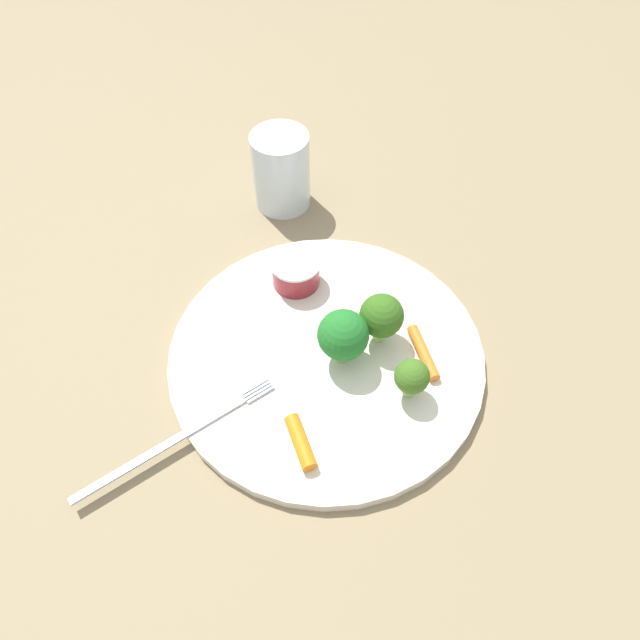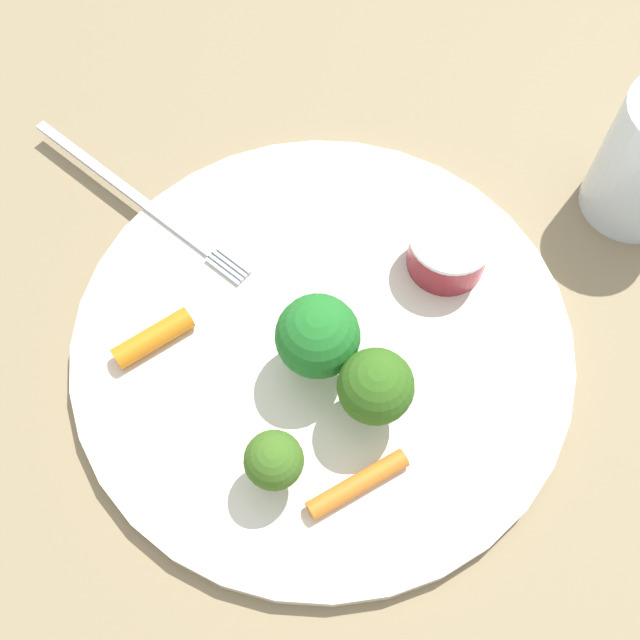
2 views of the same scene
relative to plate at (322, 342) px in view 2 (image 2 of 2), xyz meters
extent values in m
plane|color=#897756|center=(0.00, 0.00, -0.01)|extent=(2.40, 2.40, 0.00)
cylinder|color=silver|center=(0.00, 0.00, 0.00)|extent=(0.30, 0.30, 0.01)
cylinder|color=maroon|center=(0.06, -0.07, 0.02)|extent=(0.05, 0.05, 0.03)
cylinder|color=silver|center=(0.06, -0.07, 0.03)|extent=(0.05, 0.05, 0.00)
cylinder|color=#97AF62|center=(-0.02, 0.00, 0.02)|extent=(0.01, 0.01, 0.02)
sphere|color=#217228|center=(-0.02, 0.00, 0.04)|extent=(0.05, 0.05, 0.05)
cylinder|color=#9AC56E|center=(-0.04, -0.03, 0.02)|extent=(0.01, 0.01, 0.02)
sphere|color=#34641C|center=(-0.04, -0.03, 0.04)|extent=(0.04, 0.04, 0.04)
cylinder|color=#8AB365|center=(-0.09, 0.01, 0.01)|extent=(0.01, 0.01, 0.02)
sphere|color=#3E6920|center=(-0.09, 0.01, 0.03)|extent=(0.03, 0.03, 0.03)
cylinder|color=orange|center=(-0.02, 0.10, 0.01)|extent=(0.04, 0.04, 0.01)
cylinder|color=orange|center=(-0.08, -0.03, 0.01)|extent=(0.05, 0.05, 0.01)
cube|color=#B3BCC5|center=(0.09, 0.15, 0.01)|extent=(0.09, 0.14, 0.00)
cube|color=#B3BCC5|center=(0.04, 0.06, 0.01)|extent=(0.02, 0.03, 0.00)
cube|color=#B3BCC5|center=(0.04, 0.06, 0.01)|extent=(0.02, 0.03, 0.00)
cube|color=#B3BCC5|center=(0.04, 0.07, 0.01)|extent=(0.02, 0.03, 0.00)
cube|color=#B3BCC5|center=(0.03, 0.07, 0.01)|extent=(0.02, 0.03, 0.00)
camera|label=1|loc=(-0.12, 0.29, 0.47)|focal=33.17mm
camera|label=2|loc=(-0.19, -0.03, 0.41)|focal=42.81mm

